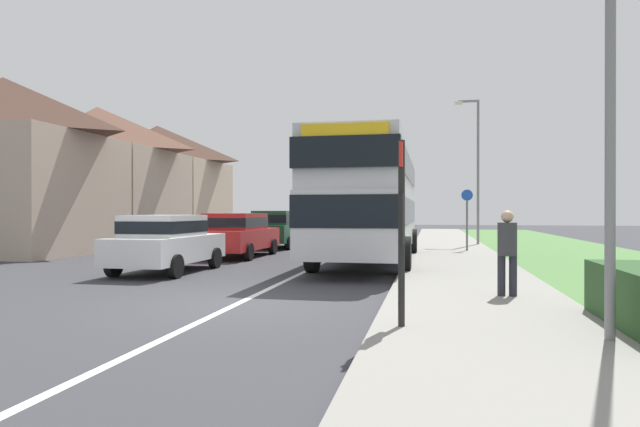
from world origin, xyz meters
name	(u,v)px	position (x,y,z in m)	size (l,w,h in m)	color
ground_plane	(238,304)	(0.00, 0.00, 0.00)	(120.00, 120.00, 0.00)	#38383D
lane_marking_centre	(324,262)	(0.00, 8.00, 0.00)	(0.14, 60.00, 0.01)	silver
pavement_near_side	(461,270)	(4.20, 6.00, 0.06)	(3.20, 68.00, 0.12)	gray
grass_verge_seaward	(635,274)	(8.50, 6.00, 0.04)	(6.00, 68.00, 0.08)	#517F42
double_decker_bus	(370,196)	(1.47, 8.11, 2.14)	(2.80, 10.61, 3.70)	#BCBCC1
parked_car_white	(167,241)	(-3.61, 4.32, 0.86)	(1.88, 4.04, 1.56)	silver
parked_car_red	(237,233)	(-3.49, 9.45, 0.88)	(1.98, 4.59, 1.59)	#B21E1E
parked_car_dark_green	(276,228)	(-3.49, 14.49, 0.92)	(1.96, 3.95, 1.68)	#19472D
pedestrian_at_stop	(507,249)	(4.74, 1.08, 0.98)	(0.34, 0.34, 1.67)	#23232D
bus_stop_sign	(402,220)	(3.00, -1.91, 1.54)	(0.09, 0.52, 2.60)	black
cycle_route_sign	(467,217)	(4.79, 12.91, 1.43)	(0.44, 0.08, 2.52)	slate
street_lamp_mid	(476,162)	(5.46, 17.34, 4.00)	(1.14, 0.20, 6.92)	slate
house_terrace_far_side	(97,175)	(-13.20, 15.50, 3.48)	(7.58, 18.44, 6.96)	tan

